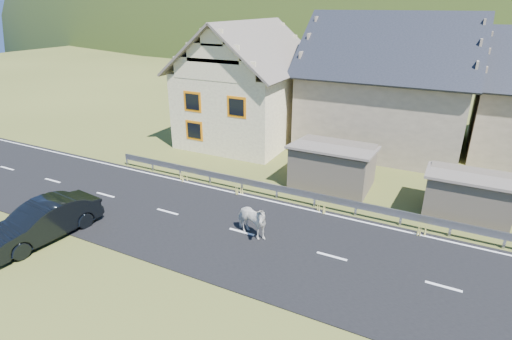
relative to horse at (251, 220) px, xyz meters
The scene contains 12 objects.
ground 3.58m from the horse, ahead, with size 160.00×160.00×0.00m, color #393E1A.
road 3.57m from the horse, ahead, with size 60.00×7.00×0.04m, color black.
lane_markings 3.57m from the horse, ahead, with size 60.00×6.60×0.01m, color silver.
guardrail 5.17m from the horse, 47.56° to the left, with size 28.10×0.09×0.75m.
shed_left 6.80m from the horse, 77.38° to the left, with size 4.30×3.30×2.40m, color brown.
shed_right 10.07m from the horse, 37.51° to the left, with size 3.80×2.90×2.20m, color brown.
house_cream 14.22m from the horse, 118.26° to the left, with size 7.80×9.80×8.30m.
house_stone_a 15.80m from the horse, 80.67° to the left, with size 10.80×9.80×8.90m.
mountain 181.53m from the horse, 87.30° to the left, with size 440.00×280.00×260.00m, color #253111.
conifer_patch 121.69m from the horse, 115.07° to the left, with size 76.00×50.00×28.00m, color black.
horse is the anchor object (origin of this frame).
car 8.67m from the horse, 152.92° to the right, with size 1.66×4.76×1.57m, color black.
Camera 1 is at (3.23, -12.97, 9.13)m, focal length 28.00 mm.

